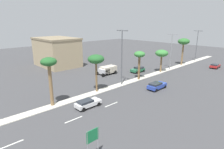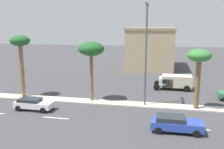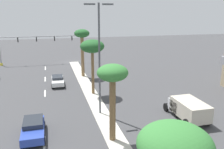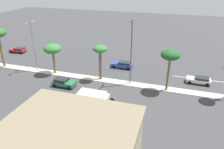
{
  "view_description": "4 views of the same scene",
  "coord_description": "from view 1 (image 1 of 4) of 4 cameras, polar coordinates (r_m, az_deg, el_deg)",
  "views": [
    {
      "loc": [
        26.88,
        -0.37,
        13.19
      ],
      "look_at": [
        -1.08,
        26.29,
        2.4
      ],
      "focal_mm": 30.48,
      "sensor_mm": 36.0,
      "label": 1
    },
    {
      "loc": [
        28.66,
        30.0,
        9.39
      ],
      "look_at": [
        1.8,
        24.42,
        3.88
      ],
      "focal_mm": 40.79,
      "sensor_mm": 36.0,
      "label": 2
    },
    {
      "loc": [
        5.08,
        51.67,
        10.8
      ],
      "look_at": [
        -2.61,
        22.66,
        2.88
      ],
      "focal_mm": 38.63,
      "sensor_mm": 36.0,
      "label": 3
    },
    {
      "loc": [
        -33.86,
        20.56,
        18.09
      ],
      "look_at": [
        -0.2,
        31.27,
        1.54
      ],
      "focal_mm": 34.39,
      "sensor_mm": 36.0,
      "label": 4
    }
  ],
  "objects": [
    {
      "name": "palm_tree_outboard",
      "position": [
        43.88,
        8.25,
        5.45
      ],
      "size": [
        2.54,
        2.54,
        6.61
      ],
      "color": "brown",
      "rests_on": "median_curb"
    },
    {
      "name": "street_lamp_inboard",
      "position": [
        39.49,
        2.97,
        6.17
      ],
      "size": [
        2.9,
        0.24,
        11.47
      ],
      "color": "#515459",
      "rests_on": "median_curb"
    },
    {
      "name": "street_lamp_right",
      "position": [
        71.54,
        24.11,
        8.55
      ],
      "size": [
        2.9,
        0.24,
        10.19
      ],
      "color": "#515459",
      "rests_on": "median_curb"
    },
    {
      "name": "lane_stripe_far",
      "position": [
        25.12,
        -28.19,
        -18.12
      ],
      "size": [
        0.2,
        2.8,
        0.01
      ],
      "primitive_type": "cube",
      "color": "silver",
      "rests_on": "ground"
    },
    {
      "name": "lane_stripe_mid",
      "position": [
        31.69,
        -0.2,
        -8.98
      ],
      "size": [
        0.2,
        2.8,
        0.01
      ],
      "primitive_type": "cube",
      "color": "silver",
      "rests_on": "ground"
    },
    {
      "name": "street_lamp_rear",
      "position": [
        55.41,
        17.34,
        7.34
      ],
      "size": [
        2.9,
        0.24,
        9.86
      ],
      "color": "gray",
      "rests_on": "median_curb"
    },
    {
      "name": "palm_tree_front",
      "position": [
        62.45,
        20.69,
        9.01
      ],
      "size": [
        3.46,
        3.46,
        8.19
      ],
      "color": "olive",
      "rests_on": "median_curb"
    },
    {
      "name": "sedan_green_inboard",
      "position": [
        51.71,
        7.79,
        1.56
      ],
      "size": [
        2.18,
        4.06,
        1.45
      ],
      "color": "#287047",
      "rests_on": "ground"
    },
    {
      "name": "commercial_building",
      "position": [
        60.54,
        -16.21,
        6.53
      ],
      "size": [
        13.97,
        9.68,
        8.55
      ],
      "color": "tan",
      "rests_on": "ground"
    },
    {
      "name": "box_truck",
      "position": [
        48.96,
        -1.46,
        1.39
      ],
      "size": [
        2.63,
        5.34,
        2.05
      ],
      "color": "silver",
      "rests_on": "ground"
    },
    {
      "name": "sedan_blue_near",
      "position": [
        39.39,
        13.26,
        -3.22
      ],
      "size": [
        2.02,
        4.5,
        1.4
      ],
      "color": "#2D47AD",
      "rests_on": "ground"
    },
    {
      "name": "lane_stripe_rear",
      "position": [
        27.74,
        -11.43,
        -13.11
      ],
      "size": [
        0.2,
        2.8,
        0.01
      ],
      "primitive_type": "cube",
      "color": "silver",
      "rests_on": "ground"
    },
    {
      "name": "ground_plane",
      "position": [
        42.92,
        4.96,
        -2.35
      ],
      "size": [
        160.0,
        160.0,
        0.0
      ],
      "primitive_type": "plane",
      "color": "#424244"
    },
    {
      "name": "palm_tree_inboard",
      "position": [
        35.55,
        -4.82,
        4.38
      ],
      "size": [
        3.11,
        3.11,
        7.2
      ],
      "color": "brown",
      "rests_on": "median_curb"
    },
    {
      "name": "palm_tree_far",
      "position": [
        30.67,
        -18.36,
        2.39
      ],
      "size": [
        2.48,
        2.48,
        7.86
      ],
      "color": "olive",
      "rests_on": "median_curb"
    },
    {
      "name": "directional_road_sign",
      "position": [
        19.58,
        -5.82,
        -18.44
      ],
      "size": [
        0.1,
        1.44,
        3.18
      ],
      "color": "gray",
      "rests_on": "ground"
    },
    {
      "name": "lane_stripe_leading",
      "position": [
        41.46,
        13.47,
        -3.38
      ],
      "size": [
        0.2,
        2.8,
        0.01
      ],
      "primitive_type": "cube",
      "color": "silver",
      "rests_on": "ground"
    },
    {
      "name": "median_curb",
      "position": [
        49.5,
        11.64,
        -0.1
      ],
      "size": [
        1.8,
        78.12,
        0.12
      ],
      "primitive_type": "cube",
      "color": "beige",
      "rests_on": "ground"
    },
    {
      "name": "sedan_white_mid",
      "position": [
        30.72,
        -7.33,
        -8.49
      ],
      "size": [
        1.93,
        4.24,
        1.3
      ],
      "color": "silver",
      "rests_on": "ground"
    },
    {
      "name": "sedan_red_right",
      "position": [
        63.44,
        28.5,
        2.35
      ],
      "size": [
        2.36,
        4.03,
        1.28
      ],
      "color": "red",
      "rests_on": "ground"
    },
    {
      "name": "palm_tree_left",
      "position": [
        51.92,
        14.68,
        6.07
      ],
      "size": [
        3.36,
        3.36,
        5.97
      ],
      "color": "olive",
      "rests_on": "median_curb"
    }
  ]
}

